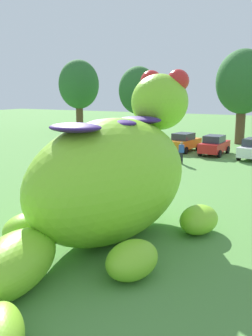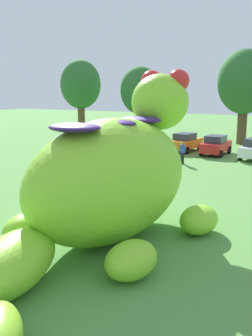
% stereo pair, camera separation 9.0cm
% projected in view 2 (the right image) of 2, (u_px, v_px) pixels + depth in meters
% --- Properties ---
extents(ground_plane, '(160.00, 160.00, 0.00)m').
position_uv_depth(ground_plane, '(77.00, 249.00, 13.26)').
color(ground_plane, '#568E42').
extents(giant_inflatable_creature, '(6.88, 12.74, 6.44)m').
position_uv_depth(giant_inflatable_creature, '(113.00, 178.00, 13.85)').
color(giant_inflatable_creature, '#8CD12D').
rests_on(giant_inflatable_creature, ground).
extents(car_black, '(2.02, 4.14, 1.72)m').
position_uv_depth(car_black, '(120.00, 138.00, 37.48)').
color(car_black, black).
rests_on(car_black, ground).
extents(car_green, '(1.97, 4.11, 1.72)m').
position_uv_depth(car_green, '(146.00, 141.00, 35.15)').
color(car_green, '#1E7238').
rests_on(car_green, ground).
extents(car_orange, '(2.33, 4.28, 1.72)m').
position_uv_depth(car_orange, '(185.00, 142.00, 34.55)').
color(car_orange, orange).
rests_on(car_orange, ground).
extents(car_red, '(2.05, 4.16, 1.72)m').
position_uv_depth(car_red, '(216.00, 145.00, 32.73)').
color(car_red, red).
rests_on(car_red, ground).
extents(tree_far_left, '(5.47, 5.47, 9.71)m').
position_uv_depth(tree_far_left, '(81.00, 85.00, 50.57)').
color(tree_far_left, brown).
rests_on(tree_far_left, ground).
extents(tree_left, '(4.78, 4.78, 8.49)m').
position_uv_depth(tree_left, '(140.00, 91.00, 45.17)').
color(tree_left, brown).
rests_on(tree_left, ground).
extents(tree_mid_left, '(5.51, 5.51, 9.78)m').
position_uv_depth(tree_mid_left, '(245.00, 82.00, 38.26)').
color(tree_mid_left, brown).
rests_on(tree_mid_left, ground).
extents(spectator_by_cars, '(0.38, 0.26, 1.71)m').
position_uv_depth(spectator_by_cars, '(183.00, 153.00, 28.61)').
color(spectator_by_cars, black).
rests_on(spectator_by_cars, ground).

